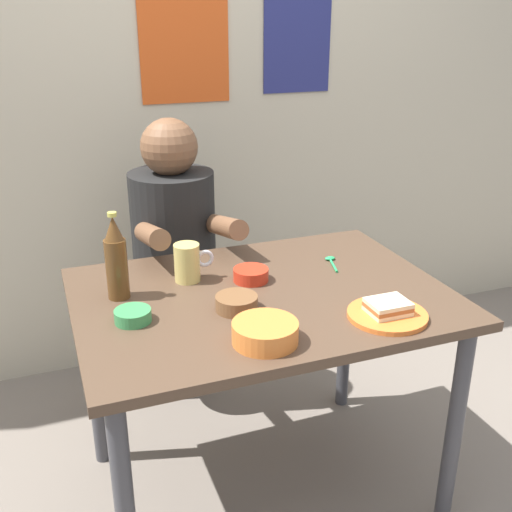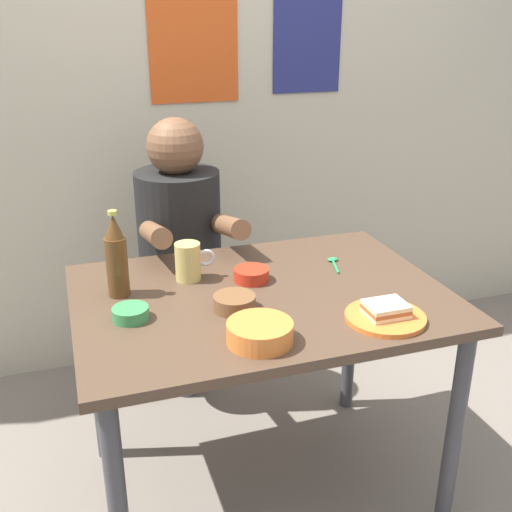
{
  "view_description": "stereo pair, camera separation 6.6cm",
  "coord_description": "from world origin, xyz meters",
  "px_view_note": "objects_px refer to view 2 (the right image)",
  "views": [
    {
      "loc": [
        -0.59,
        -1.53,
        1.52
      ],
      "look_at": [
        0.0,
        0.05,
        0.84
      ],
      "focal_mm": 42.53,
      "sensor_mm": 36.0,
      "label": 1
    },
    {
      "loc": [
        -0.53,
        -1.55,
        1.52
      ],
      "look_at": [
        0.0,
        0.05,
        0.84
      ],
      "focal_mm": 42.53,
      "sensor_mm": 36.0,
      "label": 2
    }
  ],
  "objects_px": {
    "person_seated": "(179,225)",
    "beer_bottle": "(116,258)",
    "beer_mug": "(189,261)",
    "stool": "(184,321)",
    "soup_bowl_orange": "(260,332)",
    "dining_table": "(261,321)",
    "sandwich": "(386,309)",
    "plate_orange": "(385,317)"
  },
  "relations": [
    {
      "from": "person_seated",
      "to": "beer_bottle",
      "type": "distance_m",
      "value": 0.58
    },
    {
      "from": "person_seated",
      "to": "beer_mug",
      "type": "height_order",
      "value": "person_seated"
    },
    {
      "from": "stool",
      "to": "person_seated",
      "type": "distance_m",
      "value": 0.42
    },
    {
      "from": "soup_bowl_orange",
      "to": "beer_bottle",
      "type": "bearing_deg",
      "value": 127.88
    },
    {
      "from": "beer_bottle",
      "to": "dining_table",
      "type": "bearing_deg",
      "value": -16.55
    },
    {
      "from": "beer_bottle",
      "to": "soup_bowl_orange",
      "type": "height_order",
      "value": "beer_bottle"
    },
    {
      "from": "sandwich",
      "to": "beer_mug",
      "type": "xyz_separation_m",
      "value": [
        -0.45,
        0.43,
        0.03
      ]
    },
    {
      "from": "dining_table",
      "to": "soup_bowl_orange",
      "type": "relative_size",
      "value": 6.47
    },
    {
      "from": "stool",
      "to": "sandwich",
      "type": "height_order",
      "value": "sandwich"
    },
    {
      "from": "beer_mug",
      "to": "beer_bottle",
      "type": "bearing_deg",
      "value": -168.24
    },
    {
      "from": "sandwich",
      "to": "dining_table",
      "type": "bearing_deg",
      "value": 135.05
    },
    {
      "from": "person_seated",
      "to": "sandwich",
      "type": "relative_size",
      "value": 6.54
    },
    {
      "from": "beer_mug",
      "to": "dining_table",
      "type": "bearing_deg",
      "value": -42.38
    },
    {
      "from": "sandwich",
      "to": "stool",
      "type": "bearing_deg",
      "value": 113.31
    },
    {
      "from": "stool",
      "to": "beer_mug",
      "type": "height_order",
      "value": "beer_mug"
    },
    {
      "from": "dining_table",
      "to": "soup_bowl_orange",
      "type": "xyz_separation_m",
      "value": [
        -0.1,
        -0.27,
        0.12
      ]
    },
    {
      "from": "stool",
      "to": "soup_bowl_orange",
      "type": "relative_size",
      "value": 2.65
    },
    {
      "from": "dining_table",
      "to": "plate_orange",
      "type": "height_order",
      "value": "plate_orange"
    },
    {
      "from": "sandwich",
      "to": "soup_bowl_orange",
      "type": "height_order",
      "value": "soup_bowl_orange"
    },
    {
      "from": "stool",
      "to": "plate_orange",
      "type": "xyz_separation_m",
      "value": [
        0.39,
        -0.9,
        0.4
      ]
    },
    {
      "from": "person_seated",
      "to": "plate_orange",
      "type": "height_order",
      "value": "person_seated"
    },
    {
      "from": "plate_orange",
      "to": "beer_mug",
      "type": "distance_m",
      "value": 0.62
    },
    {
      "from": "beer_bottle",
      "to": "soup_bowl_orange",
      "type": "bearing_deg",
      "value": -52.12
    },
    {
      "from": "beer_mug",
      "to": "beer_bottle",
      "type": "relative_size",
      "value": 0.48
    },
    {
      "from": "plate_orange",
      "to": "beer_bottle",
      "type": "distance_m",
      "value": 0.78
    },
    {
      "from": "sandwich",
      "to": "beer_mug",
      "type": "relative_size",
      "value": 0.87
    },
    {
      "from": "plate_orange",
      "to": "sandwich",
      "type": "distance_m",
      "value": 0.02
    },
    {
      "from": "stool",
      "to": "beer_bottle",
      "type": "bearing_deg",
      "value": -119.05
    },
    {
      "from": "plate_orange",
      "to": "beer_mug",
      "type": "relative_size",
      "value": 1.75
    },
    {
      "from": "beer_mug",
      "to": "beer_bottle",
      "type": "height_order",
      "value": "beer_bottle"
    },
    {
      "from": "person_seated",
      "to": "plate_orange",
      "type": "xyz_separation_m",
      "value": [
        0.39,
        -0.88,
        -0.02
      ]
    },
    {
      "from": "dining_table",
      "to": "beer_mug",
      "type": "relative_size",
      "value": 8.73
    },
    {
      "from": "sandwich",
      "to": "beer_mug",
      "type": "distance_m",
      "value": 0.62
    },
    {
      "from": "stool",
      "to": "plate_orange",
      "type": "bearing_deg",
      "value": -66.69
    },
    {
      "from": "dining_table",
      "to": "stool",
      "type": "bearing_deg",
      "value": 100.74
    },
    {
      "from": "dining_table",
      "to": "person_seated",
      "type": "xyz_separation_m",
      "value": [
        -0.12,
        0.62,
        0.12
      ]
    },
    {
      "from": "plate_orange",
      "to": "beer_mug",
      "type": "bearing_deg",
      "value": 136.06
    },
    {
      "from": "person_seated",
      "to": "plate_orange",
      "type": "distance_m",
      "value": 0.97
    },
    {
      "from": "stool",
      "to": "person_seated",
      "type": "relative_size",
      "value": 0.63
    },
    {
      "from": "stool",
      "to": "person_seated",
      "type": "height_order",
      "value": "person_seated"
    },
    {
      "from": "beer_mug",
      "to": "soup_bowl_orange",
      "type": "relative_size",
      "value": 0.74
    },
    {
      "from": "dining_table",
      "to": "sandwich",
      "type": "distance_m",
      "value": 0.4
    }
  ]
}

